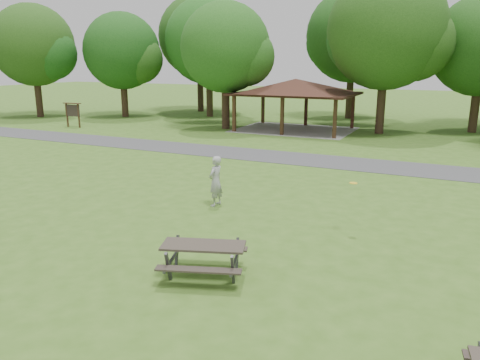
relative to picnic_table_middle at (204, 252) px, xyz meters
name	(u,v)px	position (x,y,z in m)	size (l,w,h in m)	color
ground	(141,258)	(-2.06, 0.25, -0.63)	(160.00, 160.00, 0.00)	#3A621C
asphalt_path	(304,159)	(-2.06, 14.25, -0.62)	(120.00, 3.20, 0.02)	#3F3F41
pavilion	(296,88)	(-6.06, 24.25, 2.43)	(8.60, 7.01, 3.76)	#3D2516
notice_board	(72,110)	(-22.06, 18.25, 0.68)	(1.60, 0.30, 1.88)	#372114
tree_row_a	(34,48)	(-29.97, 22.27, 5.53)	(7.56, 7.20, 9.97)	#2F1E15
tree_row_b	(123,53)	(-22.98, 25.77, 5.04)	(7.14, 6.80, 9.28)	#322016
tree_row_c	(210,43)	(-15.96, 29.27, 5.91)	(8.19, 7.80, 10.67)	#2E2014
tree_row_d	(226,50)	(-10.98, 22.77, 5.14)	(6.93, 6.60, 9.27)	black
tree_row_e	(388,34)	(0.04, 25.27, 6.15)	(8.40, 8.00, 11.02)	black
tree_deep_a	(200,39)	(-18.96, 32.77, 6.50)	(8.40, 8.00, 11.38)	black
tree_deep_b	(354,39)	(-3.96, 33.27, 6.26)	(8.40, 8.00, 11.13)	#2F1F15
picnic_table_middle	(204,252)	(0.00, 0.00, 0.00)	(2.37, 2.13, 0.85)	#322B24
frisbee_in_flight	(353,183)	(2.53, 4.45, 0.93)	(0.28, 0.28, 0.02)	yellow
frisbee_thrower	(216,181)	(-2.44, 5.13, 0.27)	(0.66, 0.43, 1.80)	#9F9FA2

